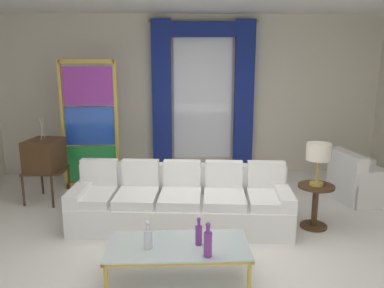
% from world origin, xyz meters
% --- Properties ---
extents(ground_plane, '(16.00, 16.00, 0.00)m').
position_xyz_m(ground_plane, '(0.00, 0.00, 0.00)').
color(ground_plane, white).
extents(wall_rear, '(8.00, 0.12, 3.00)m').
position_xyz_m(wall_rear, '(0.00, 3.06, 1.50)').
color(wall_rear, beige).
rests_on(wall_rear, ground).
extents(curtained_window, '(2.00, 0.17, 2.70)m').
position_xyz_m(curtained_window, '(0.22, 2.89, 1.74)').
color(curtained_window, white).
rests_on(curtained_window, ground).
extents(couch_white_long, '(2.99, 1.18, 0.86)m').
position_xyz_m(couch_white_long, '(-0.24, 0.54, 0.31)').
color(couch_white_long, white).
rests_on(couch_white_long, ground).
extents(coffee_table, '(1.45, 0.69, 0.41)m').
position_xyz_m(coffee_table, '(-0.29, -0.89, 0.38)').
color(coffee_table, silver).
rests_on(coffee_table, ground).
extents(bottle_blue_decanter, '(0.08, 0.08, 0.30)m').
position_xyz_m(bottle_blue_decanter, '(-0.59, -0.94, 0.53)').
color(bottle_blue_decanter, silver).
rests_on(bottle_blue_decanter, coffee_table).
extents(bottle_crystal_tall, '(0.08, 0.08, 0.35)m').
position_xyz_m(bottle_crystal_tall, '(-0.01, -1.14, 0.55)').
color(bottle_crystal_tall, '#753384').
rests_on(bottle_crystal_tall, coffee_table).
extents(bottle_amber_squat, '(0.07, 0.07, 0.30)m').
position_xyz_m(bottle_amber_squat, '(-0.08, -0.89, 0.53)').
color(bottle_amber_squat, '#753384').
rests_on(bottle_amber_squat, coffee_table).
extents(vintage_tv, '(0.62, 0.68, 1.35)m').
position_xyz_m(vintage_tv, '(-2.36, 1.54, 0.73)').
color(vintage_tv, '#472D19').
rests_on(vintage_tv, ground).
extents(armchair_white, '(0.94, 0.93, 0.80)m').
position_xyz_m(armchair_white, '(2.62, 1.35, 0.29)').
color(armchair_white, white).
rests_on(armchair_white, ground).
extents(stained_glass_divider, '(0.95, 0.05, 2.20)m').
position_xyz_m(stained_glass_divider, '(-1.74, 2.10, 1.06)').
color(stained_glass_divider, gold).
rests_on(stained_glass_divider, ground).
extents(peacock_figurine, '(0.44, 0.60, 0.50)m').
position_xyz_m(peacock_figurine, '(-1.44, 1.75, 0.22)').
color(peacock_figurine, beige).
rests_on(peacock_figurine, ground).
extents(round_side_table, '(0.48, 0.48, 0.59)m').
position_xyz_m(round_side_table, '(1.56, 0.36, 0.36)').
color(round_side_table, '#472D19').
rests_on(round_side_table, ground).
extents(table_lamp_brass, '(0.32, 0.32, 0.57)m').
position_xyz_m(table_lamp_brass, '(1.56, 0.36, 1.03)').
color(table_lamp_brass, '#B29338').
rests_on(table_lamp_brass, round_side_table).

